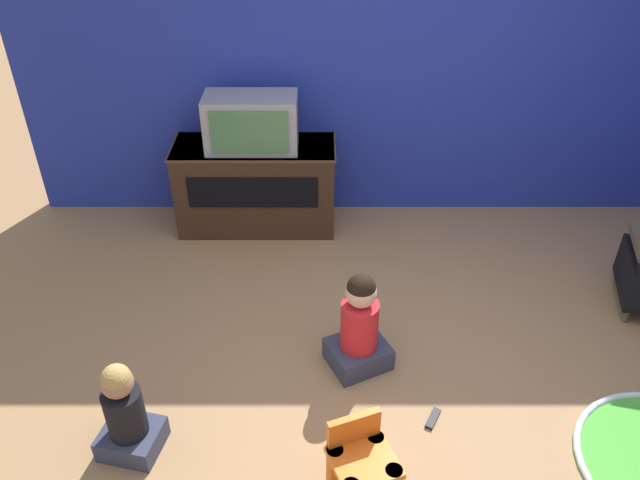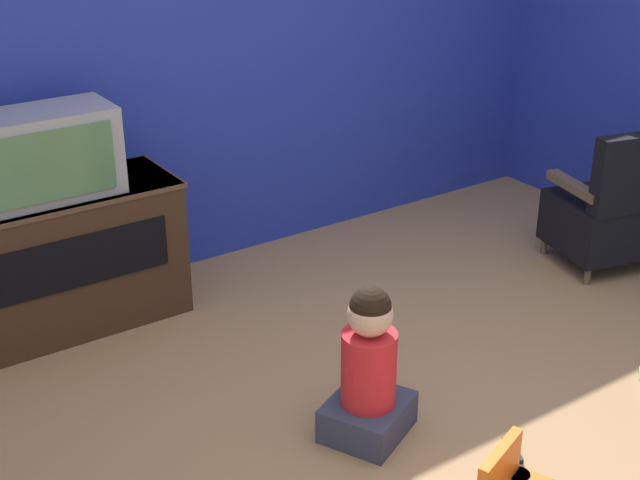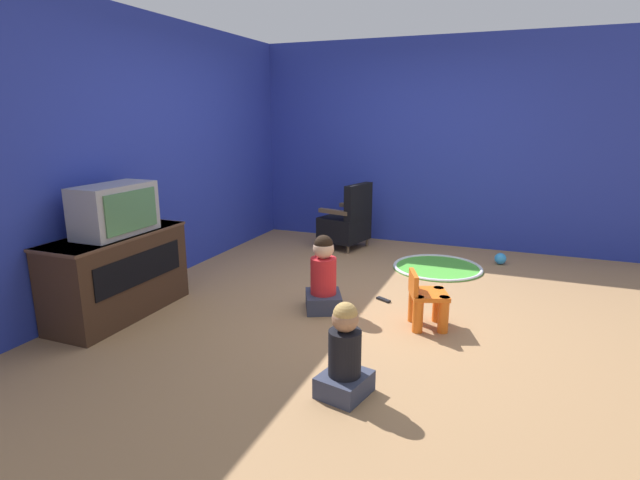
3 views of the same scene
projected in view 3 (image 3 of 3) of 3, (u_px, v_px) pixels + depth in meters
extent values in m
plane|color=#9E754C|center=(366.00, 297.00, 4.71)|extent=(30.00, 30.00, 0.00)
cube|color=#23339E|center=(146.00, 153.00, 4.89)|extent=(5.37, 0.12, 2.62)
cube|color=#23339E|center=(449.00, 144.00, 6.34)|extent=(0.12, 5.24, 2.62)
cube|color=#382316|center=(118.00, 275.00, 4.24)|extent=(1.24, 0.49, 0.71)
cube|color=#503626|center=(114.00, 235.00, 4.16)|extent=(1.26, 0.50, 0.02)
cube|color=black|center=(140.00, 268.00, 4.13)|extent=(0.99, 0.01, 0.26)
cube|color=#939399|center=(115.00, 210.00, 4.09)|extent=(0.69, 0.34, 0.42)
cube|color=#47754C|center=(132.00, 211.00, 4.03)|extent=(0.56, 0.02, 0.33)
cylinder|color=brown|center=(340.00, 238.00, 6.79)|extent=(0.04, 0.04, 0.10)
cylinder|color=brown|center=(320.00, 245.00, 6.43)|extent=(0.04, 0.04, 0.10)
cylinder|color=brown|center=(367.00, 242.00, 6.55)|extent=(0.04, 0.04, 0.10)
cylinder|color=brown|center=(348.00, 250.00, 6.19)|extent=(0.04, 0.04, 0.10)
cube|color=black|center=(344.00, 228.00, 6.44)|extent=(0.65, 0.62, 0.31)
cube|color=black|center=(358.00, 201.00, 6.23)|extent=(0.53, 0.22, 0.44)
cube|color=brown|center=(354.00, 206.00, 6.56)|extent=(0.17, 0.43, 0.05)
cube|color=brown|center=(334.00, 212.00, 6.19)|extent=(0.17, 0.43, 0.05)
cylinder|color=orange|center=(443.00, 315.00, 3.93)|extent=(0.08, 0.08, 0.30)
cylinder|color=orange|center=(438.00, 304.00, 4.14)|extent=(0.08, 0.08, 0.30)
cylinder|color=orange|center=(418.00, 314.00, 3.93)|extent=(0.08, 0.08, 0.30)
cylinder|color=orange|center=(413.00, 304.00, 4.14)|extent=(0.08, 0.08, 0.30)
cube|color=orange|center=(429.00, 294.00, 4.01)|extent=(0.38, 0.37, 0.04)
cube|color=orange|center=(413.00, 282.00, 3.98)|extent=(0.27, 0.13, 0.16)
cylinder|color=green|center=(437.00, 268.00, 5.61)|extent=(0.99, 0.99, 0.01)
torus|color=silver|center=(437.00, 267.00, 5.61)|extent=(0.99, 0.99, 0.04)
cube|color=#33384C|center=(344.00, 384.00, 3.07)|extent=(0.36, 0.33, 0.13)
cylinder|color=black|center=(345.00, 353.00, 3.02)|extent=(0.20, 0.20, 0.29)
sphere|color=#9E7051|center=(345.00, 319.00, 2.97)|extent=(0.16, 0.16, 0.16)
sphere|color=tan|center=(345.00, 314.00, 2.96)|extent=(0.15, 0.15, 0.15)
cube|color=#33384C|center=(323.00, 301.00, 4.41)|extent=(0.44, 0.42, 0.15)
cylinder|color=red|center=(323.00, 276.00, 4.35)|extent=(0.23, 0.23, 0.32)
sphere|color=#D8AD8C|center=(323.00, 248.00, 4.29)|extent=(0.18, 0.18, 0.18)
sphere|color=black|center=(323.00, 245.00, 4.28)|extent=(0.17, 0.17, 0.17)
sphere|color=#3399E5|center=(500.00, 259.00, 5.75)|extent=(0.13, 0.13, 0.13)
cube|color=black|center=(383.00, 300.00, 4.63)|extent=(0.11, 0.15, 0.02)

